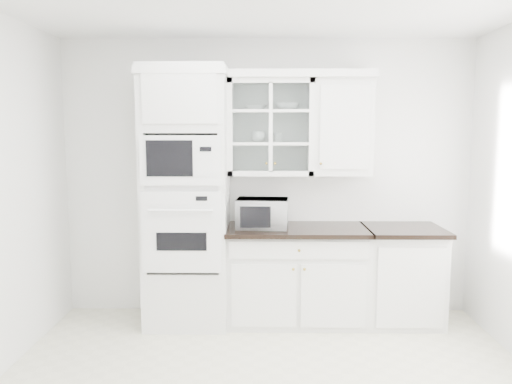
{
  "coord_description": "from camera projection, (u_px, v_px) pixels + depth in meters",
  "views": [
    {
      "loc": [
        -0.04,
        -3.17,
        1.83
      ],
      "look_at": [
        -0.1,
        1.05,
        1.3
      ],
      "focal_mm": 35.0,
      "sensor_mm": 36.0,
      "label": 1
    }
  ],
  "objects": [
    {
      "name": "extra_base_cabinet",
      "position": [
        402.0,
        274.0,
        4.74
      ],
      "size": [
        0.72,
        0.67,
        0.92
      ],
      "color": "silver",
      "rests_on": "ground"
    },
    {
      "name": "upper_cabinet_solid",
      "position": [
        342.0,
        127.0,
        4.71
      ],
      "size": [
        0.55,
        0.33,
        0.9
      ],
      "primitive_type": "cube",
      "color": "silver",
      "rests_on": "room_shell"
    },
    {
      "name": "cup_a",
      "position": [
        258.0,
        137.0,
        4.73
      ],
      "size": [
        0.15,
        0.15,
        0.1
      ],
      "primitive_type": "imported",
      "rotation": [
        0.0,
        0.0,
        -0.17
      ],
      "color": "white",
      "rests_on": "upper_cabinet_glass"
    },
    {
      "name": "base_cabinet_run",
      "position": [
        296.0,
        274.0,
        4.75
      ],
      "size": [
        1.32,
        0.67,
        0.92
      ],
      "color": "silver",
      "rests_on": "ground"
    },
    {
      "name": "crown_molding",
      "position": [
        259.0,
        75.0,
        4.63
      ],
      "size": [
        2.14,
        0.38,
        0.07
      ],
      "primitive_type": "cube",
      "color": "white",
      "rests_on": "room_shell"
    },
    {
      "name": "bowl_a",
      "position": [
        256.0,
        108.0,
        4.69
      ],
      "size": [
        0.24,
        0.24,
        0.05
      ],
      "primitive_type": "imported",
      "rotation": [
        0.0,
        0.0,
        -0.22
      ],
      "color": "white",
      "rests_on": "upper_cabinet_glass"
    },
    {
      "name": "bowl_b",
      "position": [
        287.0,
        107.0,
        4.71
      ],
      "size": [
        0.25,
        0.25,
        0.07
      ],
      "primitive_type": "imported",
      "rotation": [
        0.0,
        0.0,
        -0.15
      ],
      "color": "white",
      "rests_on": "upper_cabinet_glass"
    },
    {
      "name": "upper_cabinet_glass",
      "position": [
        270.0,
        127.0,
        4.72
      ],
      "size": [
        0.8,
        0.33,
        0.9
      ],
      "color": "silver",
      "rests_on": "room_shell"
    },
    {
      "name": "room_shell",
      "position": [
        269.0,
        137.0,
        3.58
      ],
      "size": [
        4.0,
        3.5,
        2.7
      ],
      "color": "white",
      "rests_on": "ground"
    },
    {
      "name": "oven_column",
      "position": [
        187.0,
        198.0,
        4.64
      ],
      "size": [
        0.76,
        0.68,
        2.4
      ],
      "color": "silver",
      "rests_on": "ground"
    },
    {
      "name": "cup_b",
      "position": [
        278.0,
        138.0,
        4.73
      ],
      "size": [
        0.12,
        0.12,
        0.09
      ],
      "primitive_type": "imported",
      "rotation": [
        0.0,
        0.0,
        0.26
      ],
      "color": "white",
      "rests_on": "upper_cabinet_glass"
    },
    {
      "name": "countertop_microwave",
      "position": [
        262.0,
        213.0,
        4.65
      ],
      "size": [
        0.5,
        0.43,
        0.27
      ],
      "primitive_type": "imported",
      "rotation": [
        0.0,
        0.0,
        3.06
      ],
      "color": "white",
      "rests_on": "base_cabinet_run"
    }
  ]
}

